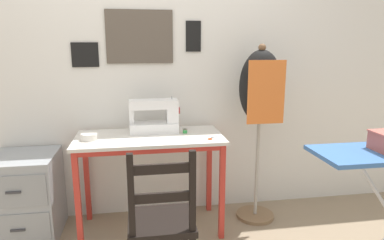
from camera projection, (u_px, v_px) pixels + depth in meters
name	position (u px, v px, depth m)	size (l,w,h in m)	color
wall_back	(146.00, 68.00, 2.85)	(10.00, 0.07, 2.55)	silver
sewing_table	(150.00, 149.00, 2.64)	(1.13, 0.54, 0.78)	silver
sewing_machine	(156.00, 117.00, 2.72)	(0.40, 0.18, 0.29)	white
fabric_bowl	(89.00, 137.00, 2.51)	(0.12, 0.12, 0.05)	silver
scissors	(211.00, 138.00, 2.56)	(0.09, 0.11, 0.01)	silver
thread_spool_near_machine	(185.00, 131.00, 2.70)	(0.04, 0.04, 0.04)	green
wooden_chair	(161.00, 222.00, 2.07)	(0.40, 0.38, 0.90)	black
filing_cabinet	(27.00, 196.00, 2.63)	(0.47, 0.51, 0.65)	#93999E
dress_form	(260.00, 95.00, 2.74)	(0.35, 0.32, 1.47)	#846647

